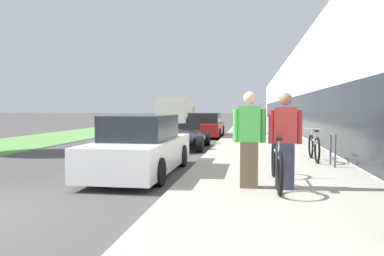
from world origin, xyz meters
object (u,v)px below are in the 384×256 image
(cruiser_bike_nearest, at_px, (314,147))
(bike_rack_hoop, at_px, (333,146))
(vintage_roadster_curbside, at_px, (184,138))
(person_bystander, at_px, (249,140))
(tandem_bicycle, at_px, (276,164))
(parked_sedan_far, at_px, (205,126))
(parked_sedan_curbside, at_px, (141,148))
(moving_truck, at_px, (177,112))
(person_rider, at_px, (285,141))

(cruiser_bike_nearest, bearing_deg, bike_rack_hoop, -71.86)
(bike_rack_hoop, xyz_separation_m, vintage_roadster_curbside, (-4.78, 4.62, -0.20))
(person_bystander, height_order, vintage_roadster_curbside, person_bystander)
(vintage_roadster_curbside, bearing_deg, person_bystander, -70.84)
(tandem_bicycle, distance_m, parked_sedan_far, 13.61)
(bike_rack_hoop, relative_size, parked_sedan_curbside, 0.19)
(moving_truck, bearing_deg, person_rider, -74.35)
(person_rider, distance_m, vintage_roadster_curbside, 8.37)
(cruiser_bike_nearest, xyz_separation_m, vintage_roadster_curbside, (-4.47, 3.65, -0.07))
(vintage_roadster_curbside, bearing_deg, moving_truck, 102.19)
(person_bystander, xyz_separation_m, parked_sedan_curbside, (-2.63, 1.68, -0.37))
(cruiser_bike_nearest, bearing_deg, vintage_roadster_curbside, 140.72)
(vintage_roadster_curbside, relative_size, moving_truck, 0.65)
(bike_rack_hoop, relative_size, cruiser_bike_nearest, 0.47)
(parked_sedan_curbside, bearing_deg, tandem_bicycle, -23.96)
(parked_sedan_curbside, distance_m, vintage_roadster_curbside, 5.95)
(person_bystander, distance_m, parked_sedan_curbside, 3.14)
(person_rider, bearing_deg, parked_sedan_far, 103.11)
(parked_sedan_curbside, xyz_separation_m, vintage_roadster_curbside, (-0.02, 5.94, -0.23))
(moving_truck, bearing_deg, tandem_bicycle, -74.43)
(person_bystander, distance_m, moving_truck, 26.51)
(person_rider, bearing_deg, parked_sedan_curbside, 152.33)
(person_bystander, bearing_deg, vintage_roadster_curbside, 109.16)
(person_bystander, height_order, parked_sedan_far, person_bystander)
(tandem_bicycle, relative_size, person_rider, 1.45)
(person_rider, bearing_deg, cruiser_bike_nearest, 73.83)
(person_bystander, distance_m, bike_rack_hoop, 3.71)
(bike_rack_hoop, distance_m, parked_sedan_curbside, 4.94)
(person_rider, bearing_deg, tandem_bicycle, 112.00)
(person_bystander, height_order, moving_truck, moving_truck)
(person_rider, distance_m, bike_rack_hoop, 3.40)
(person_rider, relative_size, parked_sedan_far, 0.44)
(parked_sedan_far, bearing_deg, bike_rack_hoop, -66.24)
(cruiser_bike_nearest, relative_size, vintage_roadster_curbside, 0.44)
(bike_rack_hoop, bearing_deg, vintage_roadster_curbside, 135.99)
(bike_rack_hoop, bearing_deg, parked_sedan_far, 113.76)
(parked_sedan_far, bearing_deg, person_rider, -76.89)
(parked_sedan_far, bearing_deg, vintage_roadster_curbside, -91.36)
(moving_truck, bearing_deg, person_bystander, -75.69)
(cruiser_bike_nearest, height_order, moving_truck, moving_truck)
(tandem_bicycle, height_order, parked_sedan_curbside, parked_sedan_curbside)
(person_rider, bearing_deg, moving_truck, 105.65)
(bike_rack_hoop, height_order, parked_sedan_curbside, parked_sedan_curbside)
(person_rider, distance_m, cruiser_bike_nearest, 4.21)
(vintage_roadster_curbside, bearing_deg, parked_sedan_far, 88.64)
(person_bystander, distance_m, cruiser_bike_nearest, 4.40)
(tandem_bicycle, relative_size, bike_rack_hoop, 3.09)
(parked_sedan_curbside, bearing_deg, person_rider, -27.67)
(cruiser_bike_nearest, height_order, parked_sedan_far, parked_sedan_far)
(parked_sedan_curbside, bearing_deg, bike_rack_hoop, 15.51)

